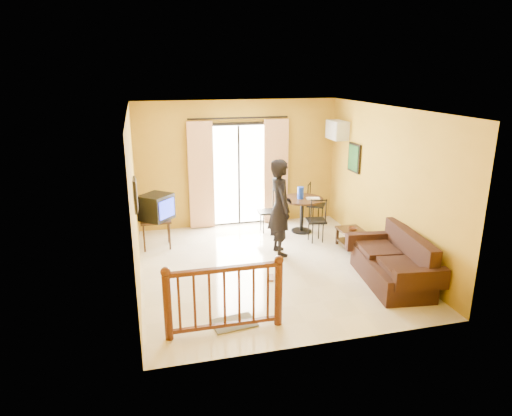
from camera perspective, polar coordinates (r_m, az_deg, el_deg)
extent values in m
plane|color=beige|center=(8.32, 1.55, -7.32)|extent=(5.00, 5.00, 0.00)
plane|color=white|center=(7.61, 1.72, 12.28)|extent=(5.00, 5.00, 0.00)
plane|color=#B78C23|center=(10.21, -2.25, 5.54)|extent=(4.50, 0.00, 4.50)
plane|color=#B78C23|center=(5.60, 8.69, -4.38)|extent=(4.50, 0.00, 4.50)
plane|color=#B78C23|center=(7.56, -15.00, 0.88)|extent=(0.00, 5.00, 5.00)
plane|color=#B78C23|center=(8.72, 16.01, 2.90)|extent=(0.00, 5.00, 5.00)
cube|color=black|center=(10.25, -2.21, 4.15)|extent=(1.34, 0.03, 2.34)
cube|color=white|center=(10.21, -2.17, 4.11)|extent=(1.20, 0.04, 2.20)
cube|color=black|center=(10.19, -2.15, 4.09)|extent=(0.04, 0.02, 2.20)
cube|color=beige|center=(10.01, -6.88, 4.03)|extent=(0.55, 0.08, 2.35)
cube|color=beige|center=(10.36, 2.50, 4.58)|extent=(0.55, 0.08, 2.35)
cylinder|color=black|center=(9.96, -2.19, 11.19)|extent=(2.20, 0.04, 0.04)
cube|color=black|center=(9.21, -12.44, -1.51)|extent=(0.59, 0.49, 0.04)
cylinder|color=black|center=(9.11, -13.80, -3.68)|extent=(0.04, 0.04, 0.57)
cylinder|color=black|center=(9.12, -10.74, -3.46)|extent=(0.04, 0.04, 0.57)
cylinder|color=black|center=(9.48, -13.85, -2.87)|extent=(0.04, 0.04, 0.57)
cylinder|color=black|center=(9.49, -10.91, -2.66)|extent=(0.04, 0.04, 0.57)
cube|color=black|center=(9.13, -12.36, 0.12)|extent=(0.75, 0.75, 0.50)
cube|color=#2332D5|center=(8.97, -11.08, -0.09)|extent=(0.31, 0.35, 0.36)
cube|color=black|center=(7.33, -14.86, 1.60)|extent=(0.04, 0.42, 0.52)
cube|color=#565049|center=(7.33, -14.66, 1.62)|extent=(0.01, 0.34, 0.44)
cylinder|color=black|center=(9.87, 5.80, 1.09)|extent=(0.91, 0.91, 0.04)
cylinder|color=black|center=(9.98, 5.74, -0.94)|extent=(0.08, 0.08, 0.74)
cylinder|color=black|center=(10.09, 5.68, -2.84)|extent=(0.44, 0.44, 0.03)
cylinder|color=#1332B8|center=(9.81, 5.58, 1.90)|extent=(0.14, 0.14, 0.26)
cube|color=white|center=(9.84, 7.14, 1.19)|extent=(0.31, 0.24, 0.02)
cube|color=silver|center=(10.22, 10.13, 9.57)|extent=(0.30, 0.60, 0.40)
cube|color=gray|center=(10.16, 9.35, 9.57)|extent=(0.02, 0.56, 0.36)
cube|color=black|center=(9.77, 12.18, 6.15)|extent=(0.04, 0.50, 0.60)
cube|color=black|center=(9.76, 12.05, 6.14)|extent=(0.01, 0.42, 0.52)
cube|color=black|center=(9.12, 12.22, -3.05)|extent=(0.47, 0.85, 0.04)
cube|color=black|center=(9.21, 12.13, -4.48)|extent=(0.43, 0.81, 0.03)
cube|color=black|center=(8.79, 12.13, -5.07)|extent=(0.05, 0.05, 0.36)
cube|color=black|center=(8.96, 14.30, -4.80)|extent=(0.05, 0.05, 0.36)
cube|color=black|center=(9.42, 10.12, -3.43)|extent=(0.05, 0.05, 0.36)
cube|color=black|center=(9.58, 12.18, -3.21)|extent=(0.05, 0.05, 0.36)
imported|color=#57301D|center=(9.19, 11.98, -2.58)|extent=(0.20, 0.20, 0.05)
cube|color=black|center=(7.97, 16.51, -7.56)|extent=(1.03, 1.76, 0.42)
cube|color=black|center=(7.99, 18.67, -4.86)|extent=(0.39, 1.67, 0.57)
cube|color=black|center=(7.26, 19.91, -8.38)|extent=(0.85, 0.27, 0.31)
cube|color=black|center=(8.53, 13.90, -4.03)|extent=(0.85, 0.27, 0.31)
cube|color=black|center=(7.57, 17.72, -7.03)|extent=(0.65, 0.74, 0.10)
cube|color=black|center=(8.14, 15.05, -5.07)|extent=(0.65, 0.74, 0.10)
imported|color=black|center=(8.59, 3.04, 0.06)|extent=(0.45, 0.68, 1.85)
cylinder|color=#471E0F|center=(6.15, -10.99, -12.16)|extent=(0.11, 0.11, 0.92)
cylinder|color=#471E0F|center=(6.37, 2.81, -10.72)|extent=(0.11, 0.11, 0.92)
sphere|color=#471E0F|center=(5.92, -11.27, -7.84)|extent=(0.13, 0.13, 0.13)
sphere|color=#471E0F|center=(6.15, 2.88, -6.52)|extent=(0.13, 0.13, 0.13)
cube|color=#471E0F|center=(6.01, -4.03, -7.65)|extent=(1.55, 0.08, 0.06)
cube|color=#471E0F|center=(6.40, -3.88, -14.35)|extent=(1.55, 0.06, 0.05)
cube|color=#5C5849|center=(6.60, -2.77, -14.16)|extent=(0.65, 0.48, 0.02)
cube|color=#57301D|center=(7.87, 1.83, -8.70)|extent=(0.16, 0.27, 0.03)
cube|color=#57301D|center=(7.90, 2.81, -8.58)|extent=(0.16, 0.27, 0.03)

